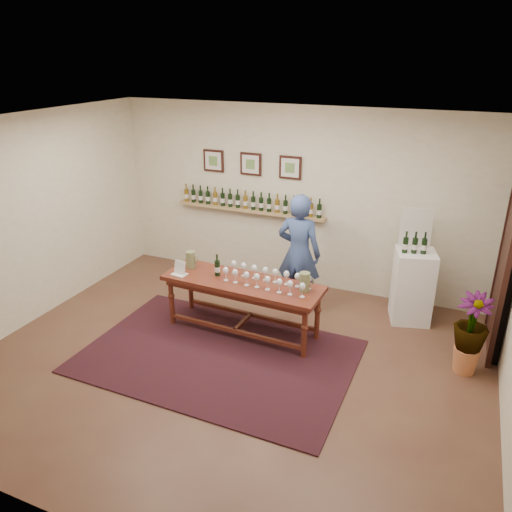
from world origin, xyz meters
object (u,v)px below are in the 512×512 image
at_px(tasting_table, 242,289).
at_px(display_pedestal, 412,286).
at_px(potted_plant, 470,334).
at_px(person, 299,254).

distance_m(tasting_table, display_pedestal, 2.36).
bearing_deg(display_pedestal, potted_plant, -53.29).
bearing_deg(display_pedestal, person, -168.52).
relative_size(tasting_table, display_pedestal, 2.10).
bearing_deg(person, potted_plant, 164.61).
bearing_deg(tasting_table, person, 65.31).
relative_size(display_pedestal, potted_plant, 1.17).
xyz_separation_m(display_pedestal, person, (-1.55, -0.31, 0.36)).
distance_m(display_pedestal, potted_plant, 1.28).
height_order(potted_plant, person, person).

